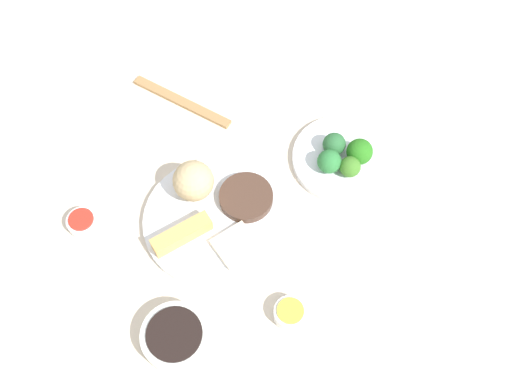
{
  "coord_description": "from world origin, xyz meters",
  "views": [
    {
      "loc": [
        0.3,
        -0.38,
        0.99
      ],
      "look_at": [
        0.04,
        0.07,
        0.06
      ],
      "focal_mm": 40.77,
      "sensor_mm": 36.0,
      "label": 1
    }
  ],
  "objects_px": {
    "soy_sauce_bowl": "(176,337)",
    "sauce_ramekin_hot_mustard": "(290,313)",
    "main_plate": "(215,220)",
    "sauce_ramekin_sweet_and_sour": "(83,223)",
    "chopsticks_pair": "(182,102)",
    "broccoli_plate": "(344,159)"
  },
  "relations": [
    {
      "from": "soy_sauce_bowl",
      "to": "sauce_ramekin_hot_mustard",
      "type": "distance_m",
      "value": 0.19
    },
    {
      "from": "main_plate",
      "to": "soy_sauce_bowl",
      "type": "relative_size",
      "value": 2.36
    },
    {
      "from": "soy_sauce_bowl",
      "to": "sauce_ramekin_hot_mustard",
      "type": "height_order",
      "value": "soy_sauce_bowl"
    },
    {
      "from": "soy_sauce_bowl",
      "to": "sauce_ramekin_sweet_and_sour",
      "type": "bearing_deg",
      "value": 161.32
    },
    {
      "from": "chopsticks_pair",
      "to": "broccoli_plate",
      "type": "bearing_deg",
      "value": 6.7
    },
    {
      "from": "soy_sauce_bowl",
      "to": "sauce_ramekin_hot_mustard",
      "type": "xyz_separation_m",
      "value": [
        0.14,
        0.13,
        -0.01
      ]
    },
    {
      "from": "main_plate",
      "to": "soy_sauce_bowl",
      "type": "xyz_separation_m",
      "value": [
        0.06,
        -0.22,
        0.01
      ]
    },
    {
      "from": "broccoli_plate",
      "to": "sauce_ramekin_sweet_and_sour",
      "type": "height_order",
      "value": "sauce_ramekin_sweet_and_sour"
    },
    {
      "from": "broccoli_plate",
      "to": "chopsticks_pair",
      "type": "bearing_deg",
      "value": -173.3
    },
    {
      "from": "broccoli_plate",
      "to": "sauce_ramekin_sweet_and_sour",
      "type": "distance_m",
      "value": 0.51
    },
    {
      "from": "soy_sauce_bowl",
      "to": "chopsticks_pair",
      "type": "height_order",
      "value": "soy_sauce_bowl"
    },
    {
      "from": "main_plate",
      "to": "broccoli_plate",
      "type": "distance_m",
      "value": 0.28
    },
    {
      "from": "main_plate",
      "to": "sauce_ramekin_sweet_and_sour",
      "type": "distance_m",
      "value": 0.24
    },
    {
      "from": "main_plate",
      "to": "broccoli_plate",
      "type": "xyz_separation_m",
      "value": [
        0.15,
        0.24,
        -0.0
      ]
    },
    {
      "from": "main_plate",
      "to": "chopsticks_pair",
      "type": "distance_m",
      "value": 0.29
    },
    {
      "from": "soy_sauce_bowl",
      "to": "chopsticks_pair",
      "type": "relative_size",
      "value": 0.49
    },
    {
      "from": "soy_sauce_bowl",
      "to": "chopsticks_pair",
      "type": "bearing_deg",
      "value": 122.89
    },
    {
      "from": "broccoli_plate",
      "to": "chopsticks_pair",
      "type": "distance_m",
      "value": 0.36
    },
    {
      "from": "soy_sauce_bowl",
      "to": "main_plate",
      "type": "bearing_deg",
      "value": 105.78
    },
    {
      "from": "main_plate",
      "to": "broccoli_plate",
      "type": "relative_size",
      "value": 1.31
    },
    {
      "from": "sauce_ramekin_hot_mustard",
      "to": "chopsticks_pair",
      "type": "xyz_separation_m",
      "value": [
        -0.41,
        0.29,
        -0.01
      ]
    },
    {
      "from": "chopsticks_pair",
      "to": "main_plate",
      "type": "bearing_deg",
      "value": -43.67
    }
  ]
}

